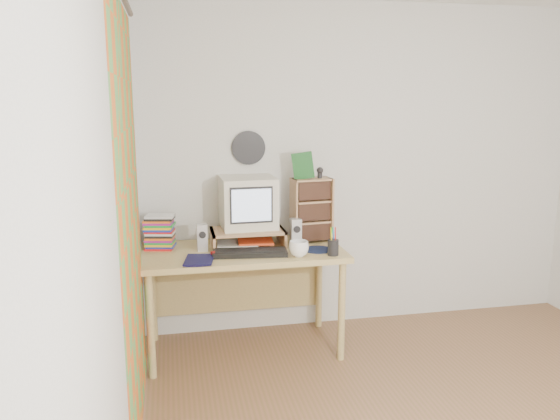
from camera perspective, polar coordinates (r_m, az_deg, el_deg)
name	(u,v)px	position (r m, az deg, el deg)	size (l,w,h in m)	color
back_wall	(366,169)	(4.34, 8.97, 4.30)	(3.50, 3.50, 0.00)	silver
left_wall	(113,231)	(2.36, -17.08, -2.14)	(3.50, 3.50, 0.00)	silver
curtain	(131,228)	(2.84, -15.27, -1.81)	(2.20, 2.20, 0.00)	#C8571C
wall_disc	(249,148)	(4.07, -3.30, 6.50)	(0.25, 0.25, 0.02)	black
desk	(242,265)	(3.94, -4.01, -5.79)	(1.40, 0.70, 0.75)	tan
monitor_riser	(248,233)	(3.92, -3.40, -2.40)	(0.52, 0.30, 0.12)	tan
crt_monitor	(249,203)	(3.92, -3.31, 0.74)	(0.38, 0.38, 0.37)	beige
speaker_left	(202,237)	(3.82, -8.13, -2.86)	(0.07, 0.07, 0.19)	silver
speaker_right	(296,232)	(3.91, 1.64, -2.32)	(0.07, 0.07, 0.20)	silver
keyboard	(250,253)	(3.70, -3.17, -4.48)	(0.50, 0.17, 0.03)	black
dvd_stack	(160,230)	(3.91, -12.46, -2.05)	(0.19, 0.14, 0.27)	brown
cd_rack	(312,210)	(4.00, 3.31, -0.02)	(0.28, 0.15, 0.47)	tan
mug	(299,249)	(3.66, 1.97, -4.06)	(0.13, 0.13, 0.11)	white
diary	(185,259)	(3.60, -9.89, -5.02)	(0.22, 0.17, 0.04)	#0F0E35
mousepad	(318,250)	(3.83, 3.99, -4.15)	(0.21, 0.21, 0.00)	black
pen_cup	(333,244)	(3.69, 5.58, -3.60)	(0.07, 0.07, 0.15)	black
papers	(244,244)	(3.92, -3.77, -3.52)	(0.29, 0.21, 0.04)	beige
red_box	(217,254)	(3.68, -6.63, -4.60)	(0.07, 0.04, 0.04)	#A81312
game_box	(303,166)	(3.93, 2.41, 4.65)	(0.15, 0.03, 0.19)	#17511D
webcam	(320,173)	(3.97, 4.19, 3.92)	(0.05, 0.05, 0.08)	black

